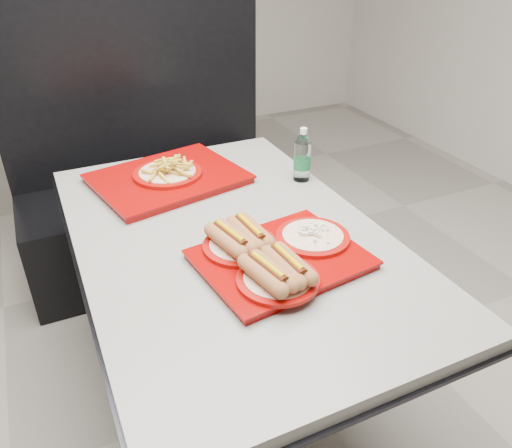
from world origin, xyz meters
name	(u,v)px	position (x,y,z in m)	size (l,w,h in m)	color
ground	(235,398)	(0.00, 0.00, 0.00)	(6.00, 6.00, 0.00)	gray
diner_table	(231,277)	(0.00, 0.00, 0.58)	(0.92, 1.42, 0.75)	black
booth_bench	(151,189)	(0.00, 1.09, 0.40)	(1.30, 0.57, 1.35)	black
tray_near	(274,254)	(0.05, -0.21, 0.79)	(0.49, 0.41, 0.10)	#7F0403
tray_far	(168,175)	(-0.07, 0.43, 0.78)	(0.59, 0.50, 0.10)	#7F0403
water_bottle	(302,158)	(0.39, 0.24, 0.84)	(0.06, 0.06, 0.20)	silver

